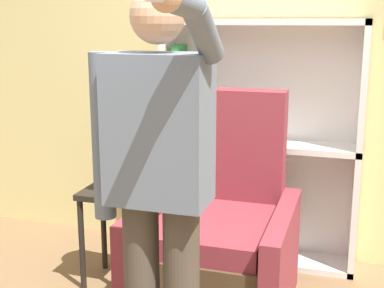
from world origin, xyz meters
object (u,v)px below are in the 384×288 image
at_px(armchair, 218,243).
at_px(side_table, 113,211).
at_px(person_standing, 158,184).
at_px(table_lamp, 111,146).
at_px(bookcase, 242,145).

bearing_deg(armchair, side_table, 174.74).
relative_size(armchair, person_standing, 0.70).
height_order(side_table, table_lamp, table_lamp).
xyz_separation_m(person_standing, table_lamp, (-0.67, 0.96, -0.11)).
bearing_deg(side_table, bookcase, 42.88).
distance_m(person_standing, side_table, 1.28).
relative_size(side_table, table_lamp, 1.64).
bearing_deg(person_standing, bookcase, 89.86).
height_order(person_standing, side_table, person_standing).
relative_size(person_standing, table_lamp, 4.66).
distance_m(bookcase, table_lamp, 0.92).
xyz_separation_m(bookcase, person_standing, (-0.00, -1.58, 0.19)).
height_order(bookcase, person_standing, person_standing).
height_order(armchair, person_standing, person_standing).
xyz_separation_m(armchair, side_table, (-0.69, 0.06, 0.10)).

